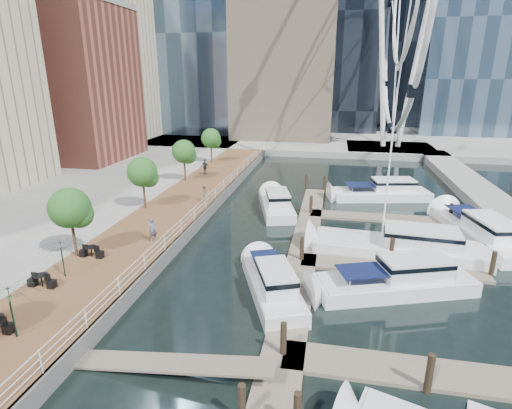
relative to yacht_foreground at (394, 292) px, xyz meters
The scene contains 17 objects.
ground 10.07m from the yacht_foreground, 150.30° to the right, with size 520.00×520.00×0.00m, color black.
boardwalk 20.38m from the yacht_foreground, 150.57° to the left, with size 6.00×60.00×1.00m, color brown.
seawall 17.83m from the yacht_foreground, 145.82° to the left, with size 0.25×60.00×1.00m, color #595954.
land_far 97.41m from the yacht_foreground, 95.15° to the left, with size 200.00×114.00×1.00m, color gray.
breakwater 18.77m from the yacht_foreground, 53.14° to the left, with size 4.00×60.00×1.00m, color gray.
pier 47.31m from the yacht_foreground, 83.62° to the left, with size 14.00×12.00×1.00m, color gray.
railing 17.97m from the yacht_foreground, 146.00° to the left, with size 0.10×60.00×1.05m, color white, non-canonical shape.
floating_docks 5.08m from the yacht_foreground, 98.87° to the left, with size 16.00×34.00×2.60m.
midrise_condos 49.47m from the yacht_foreground, 152.71° to the left, with size 19.00×67.00×28.00m.
street_trees 22.48m from the yacht_foreground, 155.90° to the left, with size 2.60×42.60×4.60m.
cafe_tables 20.43m from the yacht_foreground, 159.95° to the right, with size 2.50×13.70×0.74m.
yacht_foreground is the anchor object (origin of this frame).
pedestrian_near 16.49m from the yacht_foreground, behind, with size 0.63×0.41×1.72m, color #555672.
pedestrian_mid 19.76m from the yacht_foreground, 142.63° to the left, with size 0.76×0.59×1.56m, color #7B6755.
pedestrian_far 29.27m from the yacht_foreground, 130.22° to the left, with size 1.08×0.45×1.84m, color #384046.
moored_yachts 6.19m from the yacht_foreground, 84.88° to the left, with size 21.95×36.39×11.50m.
cafe_seating 20.71m from the yacht_foreground, 156.21° to the right, with size 5.87×10.20×2.61m.
Camera 1 is at (4.69, -17.15, 12.24)m, focal length 28.00 mm.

